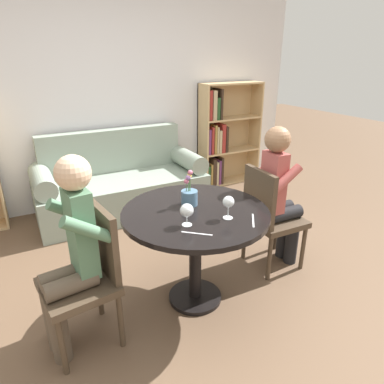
{
  "coord_description": "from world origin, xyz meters",
  "views": [
    {
      "loc": [
        -1.02,
        -1.86,
        1.74
      ],
      "look_at": [
        0.0,
        0.05,
        0.86
      ],
      "focal_mm": 32.0,
      "sensor_mm": 36.0,
      "label": 1
    }
  ],
  "objects": [
    {
      "name": "bookshelf_right",
      "position": [
        1.54,
        2.07,
        0.67
      ],
      "size": [
        0.88,
        0.28,
        1.38
      ],
      "color": "tan",
      "rests_on": "ground_plane"
    },
    {
      "name": "chair_right",
      "position": [
        0.75,
        0.1,
        0.49
      ],
      "size": [
        0.43,
        0.43,
        0.9
      ],
      "rotation": [
        0.0,
        0.0,
        1.54
      ],
      "color": "#473828",
      "rests_on": "ground_plane"
    },
    {
      "name": "fork_left_setting",
      "position": [
        -0.15,
        -0.29,
        0.74
      ],
      "size": [
        0.15,
        0.13,
        0.0
      ],
      "color": "silver",
      "rests_on": "round_table"
    },
    {
      "name": "chair_left",
      "position": [
        -0.75,
        -0.02,
        0.49
      ],
      "size": [
        0.47,
        0.47,
        0.9
      ],
      "rotation": [
        0.0,
        0.0,
        -1.44
      ],
      "color": "#473828",
      "rests_on": "ground_plane"
    },
    {
      "name": "wine_glass_left",
      "position": [
        -0.15,
        -0.16,
        0.84
      ],
      "size": [
        0.09,
        0.09,
        0.14
      ],
      "color": "white",
      "rests_on": "round_table"
    },
    {
      "name": "person_right",
      "position": [
        0.84,
        0.1,
        0.66
      ],
      "size": [
        0.42,
        0.35,
        1.23
      ],
      "rotation": [
        0.0,
        0.0,
        1.54
      ],
      "color": "black",
      "rests_on": "ground_plane"
    },
    {
      "name": "ground_plane",
      "position": [
        0.0,
        0.0,
        0.0
      ],
      "size": [
        16.0,
        16.0,
        0.0
      ],
      "primitive_type": "plane",
      "color": "brown"
    },
    {
      "name": "round_table",
      "position": [
        0.0,
        0.0,
        0.61
      ],
      "size": [
        1.02,
        1.02,
        0.74
      ],
      "color": "black",
      "rests_on": "ground_plane"
    },
    {
      "name": "couch",
      "position": [
        0.0,
        1.8,
        0.31
      ],
      "size": [
        1.88,
        0.8,
        0.92
      ],
      "color": "gray",
      "rests_on": "ground_plane"
    },
    {
      "name": "flower_vase",
      "position": [
        0.01,
        0.11,
        0.81
      ],
      "size": [
        0.12,
        0.12,
        0.26
      ],
      "color": "slate",
      "rests_on": "round_table"
    },
    {
      "name": "wine_glass_right",
      "position": [
        0.13,
        -0.2,
        0.85
      ],
      "size": [
        0.08,
        0.08,
        0.16
      ],
      "color": "white",
      "rests_on": "round_table"
    },
    {
      "name": "back_wall",
      "position": [
        0.0,
        2.23,
        1.35
      ],
      "size": [
        5.2,
        0.05,
        2.7
      ],
      "color": "silver",
      "rests_on": "ground_plane"
    },
    {
      "name": "knife_left_setting",
      "position": [
        0.26,
        -0.31,
        0.74
      ],
      "size": [
        0.12,
        0.16,
        0.0
      ],
      "color": "silver",
      "rests_on": "round_table"
    },
    {
      "name": "person_left",
      "position": [
        -0.84,
        -0.04,
        0.66
      ],
      "size": [
        0.44,
        0.37,
        1.25
      ],
      "rotation": [
        0.0,
        0.0,
        -1.44
      ],
      "color": "brown",
      "rests_on": "ground_plane"
    }
  ]
}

